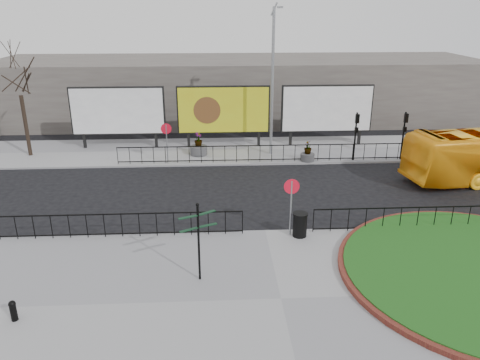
{
  "coord_description": "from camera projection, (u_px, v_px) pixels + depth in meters",
  "views": [
    {
      "loc": [
        -2.05,
        -17.96,
        9.19
      ],
      "look_at": [
        -0.97,
        2.15,
        1.64
      ],
      "focal_mm": 35.0,
      "sensor_mm": 36.0,
      "label": 1
    }
  ],
  "objects": [
    {
      "name": "billboard_left",
      "position": [
        118.0,
        111.0,
        30.91
      ],
      "size": [
        6.2,
        0.31,
        4.1
      ],
      "color": "black",
      "rests_on": "pavement_far"
    },
    {
      "name": "planter_a",
      "position": [
        199.0,
        148.0,
        30.04
      ],
      "size": [
        1.1,
        1.1,
        1.48
      ],
      "color": "#4C4C4F",
      "rests_on": "pavement_far"
    },
    {
      "name": "litter_bin",
      "position": [
        300.0,
        225.0,
        19.4
      ],
      "size": [
        0.63,
        0.63,
        1.04
      ],
      "color": "black",
      "rests_on": "pavement_near"
    },
    {
      "name": "lamp_post",
      "position": [
        272.0,
        81.0,
        28.79
      ],
      "size": [
        0.74,
        0.18,
        9.23
      ],
      "color": "gray",
      "rests_on": "pavement_far"
    },
    {
      "name": "signal_pole_a",
      "position": [
        356.0,
        129.0,
        28.44
      ],
      "size": [
        0.22,
        0.26,
        3.0
      ],
      "color": "black",
      "rests_on": "pavement_far"
    },
    {
      "name": "speed_sign_near",
      "position": [
        291.0,
        195.0,
        19.13
      ],
      "size": [
        0.64,
        0.07,
        2.47
      ],
      "color": "gray",
      "rests_on": "pavement_near"
    },
    {
      "name": "signal_pole_b",
      "position": [
        404.0,
        129.0,
        28.59
      ],
      "size": [
        0.22,
        0.26,
        3.0
      ],
      "color": "black",
      "rests_on": "pavement_far"
    },
    {
      "name": "pavement_far",
      "position": [
        247.0,
        150.0,
        31.32
      ],
      "size": [
        44.0,
        6.0,
        0.12
      ],
      "primitive_type": "cube",
      "color": "gray",
      "rests_on": "ground"
    },
    {
      "name": "bollard",
      "position": [
        13.0,
        310.0,
        14.22
      ],
      "size": [
        0.22,
        0.22,
        0.69
      ],
      "color": "black",
      "rests_on": "pavement_near"
    },
    {
      "name": "billboard_mid",
      "position": [
        223.0,
        110.0,
        31.26
      ],
      "size": [
        6.2,
        0.31,
        4.1
      ],
      "color": "black",
      "rests_on": "pavement_far"
    },
    {
      "name": "railing_near_left",
      "position": [
        122.0,
        225.0,
        19.3
      ],
      "size": [
        10.0,
        0.1,
        1.1
      ],
      "primitive_type": null,
      "color": "black",
      "rests_on": "pavement_near"
    },
    {
      "name": "railing_far",
      "position": [
        266.0,
        153.0,
        28.63
      ],
      "size": [
        18.0,
        0.1,
        1.1
      ],
      "primitive_type": null,
      "color": "black",
      "rests_on": "pavement_far"
    },
    {
      "name": "railing_near_right",
      "position": [
        418.0,
        218.0,
        19.93
      ],
      "size": [
        9.0,
        0.1,
        1.1
      ],
      "primitive_type": null,
      "color": "black",
      "rests_on": "pavement_near"
    },
    {
      "name": "billboard_right",
      "position": [
        327.0,
        109.0,
        31.61
      ],
      "size": [
        6.2,
        0.31,
        4.1
      ],
      "color": "black",
      "rests_on": "pavement_far"
    },
    {
      "name": "ground",
      "position": [
        265.0,
        233.0,
        20.12
      ],
      "size": [
        90.0,
        90.0,
        0.0
      ],
      "primitive_type": "plane",
      "color": "black",
      "rests_on": "ground"
    },
    {
      "name": "planter_c",
      "position": [
        308.0,
        154.0,
        28.89
      ],
      "size": [
        0.87,
        0.87,
        1.3
      ],
      "color": "#4C4C4F",
      "rests_on": "pavement_far"
    },
    {
      "name": "fingerpost_sign",
      "position": [
        198.0,
        234.0,
        15.89
      ],
      "size": [
        1.3,
        0.8,
        2.92
      ],
      "rotation": [
        0.0,
        0.0,
        0.41
      ],
      "color": "black",
      "rests_on": "pavement_near"
    },
    {
      "name": "pavement_near",
      "position": [
        281.0,
        300.0,
        15.42
      ],
      "size": [
        30.0,
        10.0,
        0.12
      ],
      "primitive_type": "cube",
      "color": "gray",
      "rests_on": "ground"
    },
    {
      "name": "tree_left",
      "position": [
        22.0,
        101.0,
        28.9
      ],
      "size": [
        2.0,
        2.0,
        7.0
      ],
      "primitive_type": null,
      "color": "#2D2119",
      "rests_on": "pavement_far"
    },
    {
      "name": "building_backdrop",
      "position": [
        239.0,
        89.0,
        39.81
      ],
      "size": [
        40.0,
        10.0,
        5.0
      ],
      "primitive_type": "cube",
      "color": "#69635C",
      "rests_on": "ground"
    },
    {
      "name": "speed_sign_far",
      "position": [
        166.0,
        134.0,
        27.99
      ],
      "size": [
        0.64,
        0.07,
        2.47
      ],
      "color": "gray",
      "rests_on": "pavement_far"
    }
  ]
}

